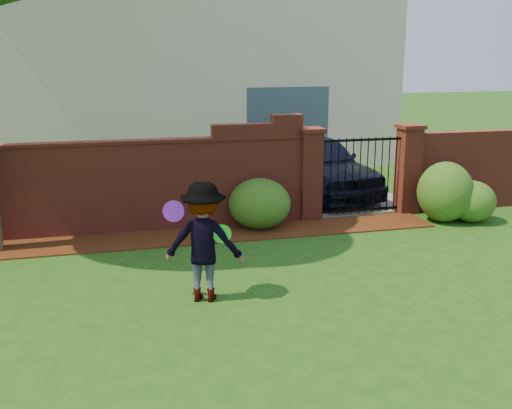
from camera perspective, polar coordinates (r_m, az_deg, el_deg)
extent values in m
cube|color=#1F4A12|center=(8.34, -1.64, -9.59)|extent=(80.00, 80.00, 0.01)
cube|color=#3C1A0A|center=(11.31, -10.14, -3.25)|extent=(11.10, 1.08, 0.03)
cube|color=maroon|center=(11.73, -16.42, 1.23)|extent=(8.70, 0.25, 1.70)
cube|color=maroon|center=(11.93, 0.12, 6.89)|extent=(1.80, 0.25, 0.30)
cube|color=maroon|center=(12.06, 2.91, 8.06)|extent=(0.60, 0.25, 0.16)
cube|color=maroon|center=(11.57, -16.73, 5.48)|extent=(8.70, 0.31, 0.06)
cube|color=maroon|center=(14.35, 21.10, 3.13)|extent=(4.00, 0.25, 1.70)
cube|color=maroon|center=(12.40, 5.05, 2.66)|extent=(0.42, 0.42, 1.80)
cube|color=maroon|center=(12.25, 5.15, 6.98)|extent=(0.50, 0.50, 0.08)
cube|color=maroon|center=(13.28, 14.05, 3.06)|extent=(0.42, 0.42, 1.80)
cube|color=maroon|center=(13.14, 14.30, 7.09)|extent=(0.50, 0.50, 0.08)
cylinder|color=black|center=(12.51, 6.30, 2.50)|extent=(0.02, 0.02, 1.60)
cylinder|color=black|center=(12.56, 7.00, 2.53)|extent=(0.02, 0.02, 1.60)
cylinder|color=black|center=(12.62, 7.68, 2.57)|extent=(0.02, 0.02, 1.60)
cylinder|color=black|center=(12.68, 8.36, 2.60)|extent=(0.02, 0.02, 1.60)
cylinder|color=black|center=(12.75, 9.03, 2.63)|extent=(0.02, 0.02, 1.60)
cylinder|color=black|center=(12.81, 9.70, 2.66)|extent=(0.02, 0.02, 1.60)
cylinder|color=black|center=(12.88, 10.36, 2.69)|extent=(0.02, 0.02, 1.60)
cylinder|color=black|center=(12.95, 11.01, 2.72)|extent=(0.02, 0.02, 1.60)
cylinder|color=black|center=(13.02, 11.65, 2.75)|extent=(0.02, 0.02, 1.60)
cylinder|color=black|center=(13.09, 12.29, 2.78)|extent=(0.02, 0.02, 1.60)
cylinder|color=black|center=(13.16, 12.92, 2.80)|extent=(0.02, 0.02, 1.60)
cube|color=black|center=(12.97, 9.56, -0.50)|extent=(1.78, 0.03, 0.05)
cube|color=black|center=(12.69, 9.84, 5.98)|extent=(1.78, 0.03, 0.05)
cube|color=slate|center=(16.63, 3.99, 2.47)|extent=(3.20, 8.00, 0.01)
cube|color=beige|center=(19.64, -6.79, 12.99)|extent=(12.00, 6.00, 6.00)
cube|color=#384C5B|center=(17.43, 2.97, 7.00)|extent=(2.40, 0.12, 2.40)
imported|color=black|center=(14.50, 5.99, 3.64)|extent=(2.47, 4.55, 1.47)
ellipsoid|color=#205218|center=(11.78, 0.34, 0.09)|extent=(1.21, 1.21, 0.99)
ellipsoid|color=#205218|center=(12.82, 17.30, 1.14)|extent=(1.11, 1.11, 1.22)
ellipsoid|color=#205218|center=(13.01, 19.57, 0.27)|extent=(0.94, 0.94, 0.84)
imported|color=gray|center=(8.30, -4.98, -3.57)|extent=(1.22, 0.93, 1.67)
cylinder|color=purple|center=(8.04, -7.74, -0.63)|extent=(0.29, 0.10, 0.28)
cylinder|color=#1CD422|center=(8.17, -3.22, -2.76)|extent=(0.26, 0.12, 0.26)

